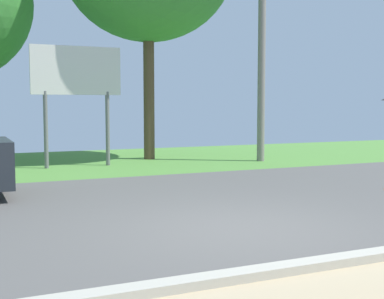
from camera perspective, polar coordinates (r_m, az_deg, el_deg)
name	(u,v)px	position (r m, az deg, el deg)	size (l,w,h in m)	color
ground_plane	(166,199)	(10.46, -2.84, -5.39)	(40.00, 22.00, 0.20)	#565451
utility_pole	(262,41)	(17.16, 7.58, 11.54)	(1.80, 0.24, 7.28)	gray
roadside_billboard	(77,79)	(15.68, -12.41, 7.45)	(2.60, 0.12, 3.50)	slate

